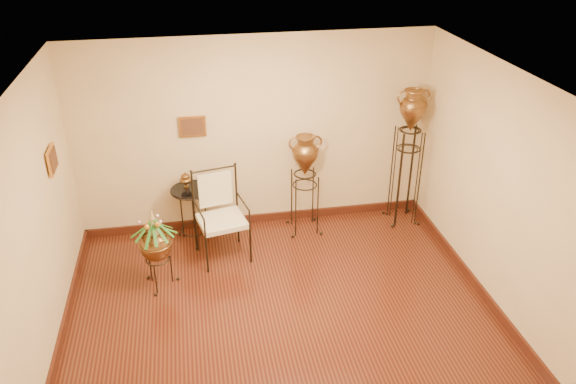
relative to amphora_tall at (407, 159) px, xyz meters
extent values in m
plane|color=#552514|center=(-2.15, -2.15, -1.00)|extent=(5.00, 5.00, 0.00)
cube|color=#431A0F|center=(-2.15, 0.33, -0.94)|extent=(5.00, 0.04, 0.12)
cube|color=#431A0F|center=(-4.63, -2.15, -0.94)|extent=(0.04, 5.00, 0.12)
cube|color=#431A0F|center=(0.33, -2.15, -0.94)|extent=(0.04, 5.00, 0.12)
cube|color=gold|center=(-3.00, 0.31, 0.60)|extent=(0.36, 0.03, 0.29)
cube|color=gold|center=(-4.61, -0.70, 0.70)|extent=(0.03, 0.36, 0.29)
cube|color=beige|center=(-2.72, -0.50, -0.44)|extent=(0.69, 0.65, 0.07)
cube|color=beige|center=(-2.72, -0.50, -0.10)|extent=(0.45, 0.13, 0.48)
cylinder|color=black|center=(-3.09, 0.00, -0.19)|extent=(0.56, 0.56, 0.02)
camera|label=1|loc=(-3.01, -6.90, 3.39)|focal=35.00mm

